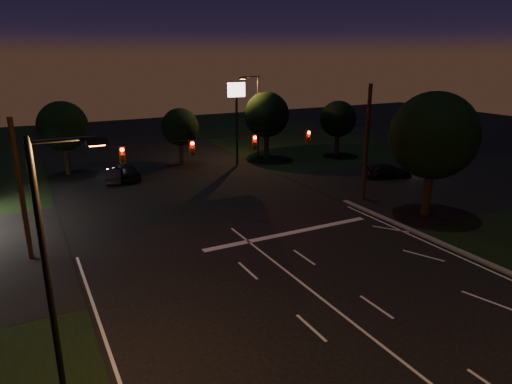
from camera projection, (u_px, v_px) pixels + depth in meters
ground at (376, 341)px, 18.42m from camera, size 140.00×140.00×0.00m
cross_street_right at (425, 183)px, 40.86m from camera, size 20.00×16.00×0.02m
stop_bar at (290, 233)px, 29.50m from camera, size 12.00×0.50×0.01m
utility_pole_right at (363, 199)px, 36.46m from camera, size 0.30×0.30×9.00m
utility_pole_left at (32, 259)px, 25.82m from camera, size 0.28×0.28×8.00m
signal_span at (224, 144)px, 29.51m from camera, size 24.00×0.40×1.56m
pole_sign_right at (236, 105)px, 45.59m from camera, size 1.80×0.30×8.40m
street_light_left at (55, 260)px, 13.61m from camera, size 2.20×0.35×9.00m
street_light_right_far at (256, 111)px, 49.01m from camera, size 2.20×0.35×9.00m
tree_right_near at (432, 136)px, 31.39m from camera, size 6.00×6.00×8.76m
tree_far_b at (63, 127)px, 42.48m from camera, size 4.60×4.60×6.98m
tree_far_c at (180, 127)px, 46.69m from camera, size 3.80×3.80×5.86m
tree_far_d at (266, 115)px, 48.74m from camera, size 4.80×4.80×7.30m
tree_far_e at (338, 119)px, 50.78m from camera, size 4.00×4.00×6.18m
car_oncoming_a at (125, 171)px, 41.86m from camera, size 2.10×4.63×1.54m
car_oncoming_b at (114, 176)px, 41.04m from camera, size 2.04×3.90×1.22m
car_cross at (388, 171)px, 42.50m from camera, size 4.87×3.03×1.32m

